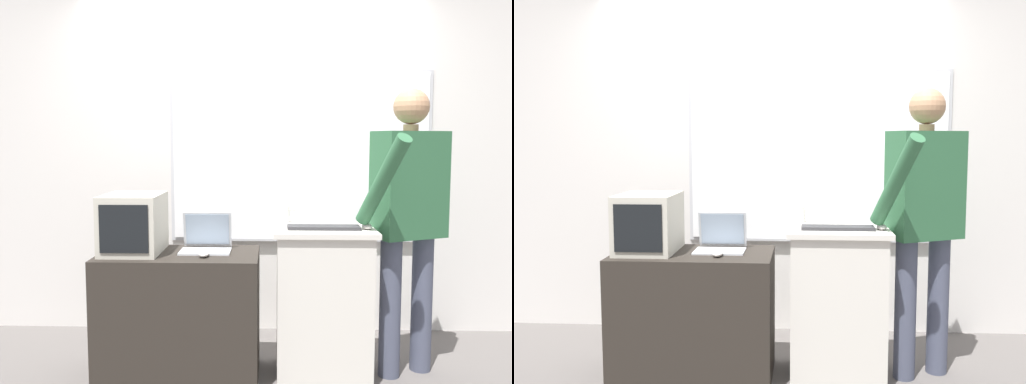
{
  "view_description": "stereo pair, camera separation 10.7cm",
  "coord_description": "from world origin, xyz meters",
  "views": [
    {
      "loc": [
        0.17,
        -2.84,
        1.45
      ],
      "look_at": [
        0.07,
        0.35,
        1.15
      ],
      "focal_mm": 38.0,
      "sensor_mm": 36.0,
      "label": 1
    },
    {
      "loc": [
        0.27,
        -2.84,
        1.45
      ],
      "look_at": [
        0.07,
        0.35,
        1.15
      ],
      "focal_mm": 38.0,
      "sensor_mm": 36.0,
      "label": 2
    }
  ],
  "objects": [
    {
      "name": "back_wall",
      "position": [
        0.01,
        1.28,
        1.47
      ],
      "size": [
        6.4,
        0.17,
        2.95
      ],
      "color": "silver",
      "rests_on": "ground_plane"
    },
    {
      "name": "lectern_podium",
      "position": [
        0.47,
        0.41,
        0.47
      ],
      "size": [
        0.61,
        0.51,
        0.93
      ],
      "color": "beige",
      "rests_on": "ground_plane"
    },
    {
      "name": "side_desk",
      "position": [
        -0.4,
        0.36,
        0.39
      ],
      "size": [
        0.96,
        0.53,
        0.77
      ],
      "color": "#28231E",
      "rests_on": "ground_plane"
    },
    {
      "name": "person_presenter",
      "position": [
        1.0,
        0.45,
        1.03
      ],
      "size": [
        0.61,
        0.7,
        1.76
      ],
      "rotation": [
        0.0,
        0.0,
        0.42
      ],
      "color": "#474C60",
      "rests_on": "ground_plane"
    },
    {
      "name": "laptop",
      "position": [
        -0.24,
        0.46,
        0.85
      ],
      "size": [
        0.31,
        0.25,
        0.23
      ],
      "color": "#B7BABF",
      "rests_on": "side_desk"
    },
    {
      "name": "wireless_keyboard",
      "position": [
        0.47,
        0.34,
        0.94
      ],
      "size": [
        0.43,
        0.13,
        0.02
      ],
      "color": "#2D2D30",
      "rests_on": "lectern_podium"
    },
    {
      "name": "computer_mouse_by_laptop",
      "position": [
        -0.24,
        0.26,
        0.79
      ],
      "size": [
        0.06,
        0.1,
        0.03
      ],
      "color": "silver",
      "rests_on": "side_desk"
    },
    {
      "name": "computer_mouse_by_keyboard",
      "position": [
        0.73,
        0.35,
        0.94
      ],
      "size": [
        0.06,
        0.1,
        0.03
      ],
      "color": "silver",
      "rests_on": "lectern_podium"
    },
    {
      "name": "crt_monitor",
      "position": [
        -0.68,
        0.38,
        0.95
      ],
      "size": [
        0.34,
        0.44,
        0.35
      ],
      "color": "#BCB7A8",
      "rests_on": "side_desk"
    },
    {
      "name": "coffee_mug",
      "position": [
        0.24,
        0.6,
        0.98
      ],
      "size": [
        0.13,
        0.07,
        0.1
      ],
      "color": "silver",
      "rests_on": "lectern_podium"
    }
  ]
}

